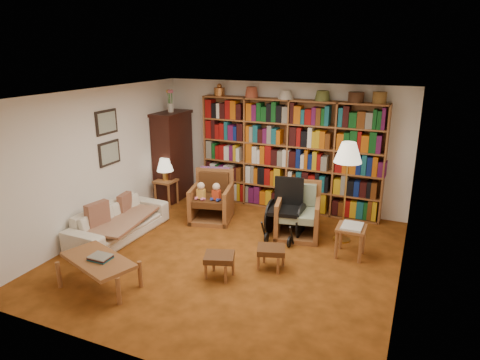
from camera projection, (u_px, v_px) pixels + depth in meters
The scene contains 23 objects.
floor at pixel (230, 255), 6.74m from camera, with size 5.00×5.00×0.00m, color #9A4D17.
ceiling at pixel (229, 95), 6.00m from camera, with size 5.00×5.00×0.00m, color silver.
wall_back at pixel (282, 146), 8.56m from camera, with size 5.00×5.00×0.00m, color white.
wall_front at pixel (122, 250), 4.18m from camera, with size 5.00×5.00×0.00m, color white.
wall_left at pixel (97, 162), 7.32m from camera, with size 5.00×5.00×0.00m, color white.
wall_right at pixel (408, 203), 5.42m from camera, with size 5.00×5.00×0.00m, color white.
bookshelf at pixel (289, 152), 8.36m from camera, with size 3.60×0.30×2.42m.
curio_cabinet at pixel (173, 155), 9.07m from camera, with size 0.50×0.95×2.40m.
framed_pictures at pixel (108, 138), 7.46m from camera, with size 0.03×0.52×0.97m.
sofa at pixel (119, 221), 7.34m from camera, with size 0.75×1.91×0.56m, color #EFE3CA.
sofa_throw at pixel (121, 221), 7.31m from camera, with size 0.76×1.41×0.04m, color #C6B490.
cushion_left at pixel (125, 204), 7.64m from camera, with size 0.11×0.34×0.34m, color maroon.
cushion_right at pixel (98, 218), 7.03m from camera, with size 0.13×0.41×0.41m, color maroon.
side_table_lamp at pixel (166, 187), 8.77m from camera, with size 0.41×0.41×0.54m.
table_lamp at pixel (165, 165), 8.64m from camera, with size 0.34×0.34×0.46m.
armchair_leather at pixel (214, 199), 8.10m from camera, with size 0.92×0.94×0.94m.
armchair_sage at pixel (299, 215), 7.43m from camera, with size 0.89×0.90×0.92m.
wheelchair at pixel (286, 210), 7.32m from camera, with size 0.58×0.82×1.02m.
floor_lamp at pixel (348, 157), 6.84m from camera, with size 0.45×0.45×1.70m.
side_table_papers at pixel (351, 232), 6.61m from camera, with size 0.44×0.44×0.52m.
footstool_a at pixel (219, 259), 6.03m from camera, with size 0.51×0.47×0.35m.
footstool_b at pixel (271, 251), 6.27m from camera, with size 0.49×0.45×0.34m.
coffee_table at pixel (98, 262), 5.75m from camera, with size 1.21×0.88×0.48m.
Camera 1 is at (2.57, -5.51, 3.15)m, focal length 32.00 mm.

